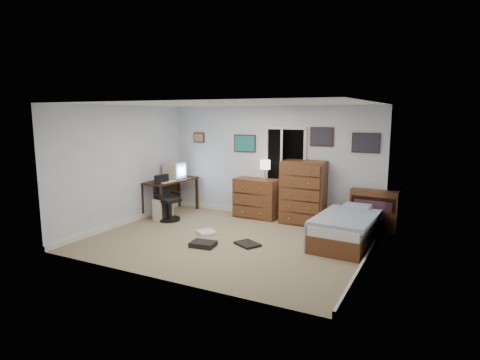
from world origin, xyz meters
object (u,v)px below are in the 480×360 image
Objects in this scene: low_dresser at (257,198)px; bed at (346,228)px; computer_desk at (167,187)px; office_chair at (167,203)px; tall_dresser at (304,192)px.

bed is at bearing -20.12° from low_dresser.
computer_desk is at bearing 178.28° from bed.
computer_desk is 1.43× the size of office_chair.
tall_dresser is at bearing 143.69° from bed.
low_dresser is at bearing 160.03° from bed.
computer_desk is at bearing -172.05° from tall_dresser.
computer_desk is 1.44× the size of low_dresser.
low_dresser is at bearing 44.45° from office_chair.
bed is at bearing -41.59° from tall_dresser.
bed is (1.13, -0.93, -0.40)m from tall_dresser.
bed is (3.88, 0.18, -0.11)m from office_chair.
office_chair is at bearing -142.57° from low_dresser.
low_dresser is at bearing 19.08° from computer_desk.
low_dresser is 1.13m from tall_dresser.
tall_dresser is 1.51m from bed.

